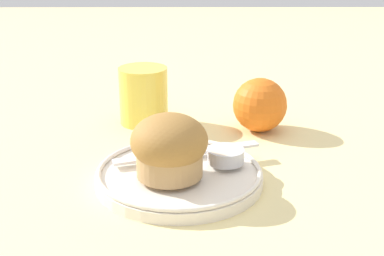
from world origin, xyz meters
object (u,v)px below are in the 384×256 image
at_px(butter_knife, 188,153).
at_px(orange_fruit, 260,105).
at_px(muffin, 169,147).
at_px(juice_glass, 144,95).

bearing_deg(butter_knife, orange_fruit, 32.76).
xyz_separation_m(muffin, juice_glass, (-0.05, 0.24, -0.01)).
relative_size(orange_fruit, juice_glass, 0.92).
height_order(muffin, juice_glass, muffin).
distance_m(butter_knife, juice_glass, 0.19).
bearing_deg(muffin, orange_fruit, 56.46).
relative_size(butter_knife, juice_glass, 2.12).
relative_size(muffin, orange_fruit, 1.10).
distance_m(butter_knife, orange_fruit, 0.18).
distance_m(orange_fruit, juice_glass, 0.19).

